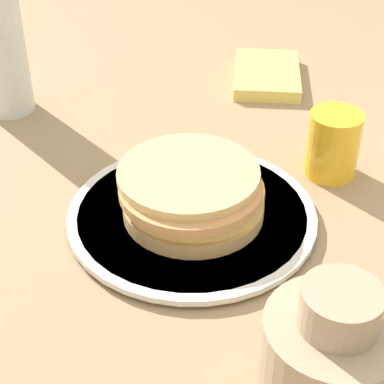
{
  "coord_description": "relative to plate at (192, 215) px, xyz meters",
  "views": [
    {
      "loc": [
        0.57,
        0.14,
        0.46
      ],
      "look_at": [
        0.01,
        -0.03,
        0.04
      ],
      "focal_mm": 60.0,
      "sensor_mm": 36.0,
      "label": 1
    }
  ],
  "objects": [
    {
      "name": "plate",
      "position": [
        0.0,
        0.0,
        0.0
      ],
      "size": [
        0.29,
        0.29,
        0.01
      ],
      "color": "silver",
      "rests_on": "ground_plane"
    },
    {
      "name": "cream_jug",
      "position": [
        0.22,
        0.18,
        0.06
      ],
      "size": [
        0.11,
        0.11,
        0.15
      ],
      "color": "tan",
      "rests_on": "ground_plane"
    },
    {
      "name": "pancake_stack",
      "position": [
        -0.0,
        -0.0,
        0.03
      ],
      "size": [
        0.17,
        0.17,
        0.05
      ],
      "color": "tan",
      "rests_on": "plate"
    },
    {
      "name": "juice_glass",
      "position": [
        -0.14,
        0.14,
        0.04
      ],
      "size": [
        0.07,
        0.07,
        0.08
      ],
      "color": "yellow",
      "rests_on": "ground_plane"
    },
    {
      "name": "ground_plane",
      "position": [
        -0.01,
        0.03,
        -0.01
      ],
      "size": [
        4.0,
        4.0,
        0.0
      ],
      "primitive_type": "plane",
      "color": "#9E7F5B"
    },
    {
      "name": "napkin",
      "position": [
        -0.38,
        0.01,
        0.0
      ],
      "size": [
        0.17,
        0.13,
        0.02
      ],
      "color": "#E5D166",
      "rests_on": "ground_plane"
    }
  ]
}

